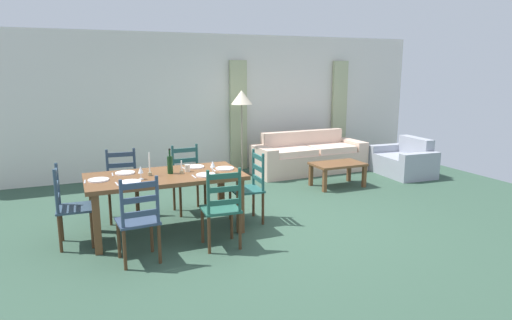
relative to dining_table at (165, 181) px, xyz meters
name	(u,v)px	position (x,y,z in m)	size (l,w,h in m)	color
ground_plane	(275,220)	(1.46, -0.11, -0.67)	(9.60, 9.60, 0.02)	#304C3C
wall_far	(204,104)	(1.46, 3.19, 0.69)	(9.60, 0.16, 2.70)	silver
curtain_panel_left	(238,116)	(2.12, 3.05, 0.44)	(0.35, 0.08, 2.20)	#ACB386
curtain_panel_right	(339,111)	(4.52, 3.05, 0.44)	(0.35, 0.08, 2.20)	#ACB386
dining_table	(165,181)	(0.00, 0.00, 0.00)	(1.90, 0.96, 0.75)	brown
dining_chair_near_left	(139,220)	(-0.45, -0.79, -0.19)	(0.45, 0.43, 0.96)	#31425B
dining_chair_near_right	(222,208)	(0.48, -0.75, -0.19)	(0.44, 0.43, 0.96)	#225949
dining_chair_far_left	(123,185)	(-0.44, 0.75, -0.19)	(0.45, 0.43, 0.96)	#2E4054
dining_chair_far_right	(188,179)	(0.47, 0.74, -0.19)	(0.44, 0.42, 0.96)	#24524F
dining_chair_head_west	(70,206)	(-1.11, 0.01, -0.19)	(0.41, 0.43, 0.96)	#2F4457
dining_chair_head_east	(250,187)	(1.12, -0.03, -0.19)	(0.42, 0.43, 0.96)	#215651
dinner_plate_near_left	(130,182)	(-0.45, -0.25, 0.10)	(0.24, 0.24, 0.02)	white
fork_near_left	(117,184)	(-0.60, -0.25, 0.09)	(0.02, 0.17, 0.01)	silver
dinner_plate_near_right	(206,175)	(0.45, -0.25, 0.10)	(0.24, 0.24, 0.02)	white
fork_near_right	(194,177)	(0.30, -0.25, 0.09)	(0.02, 0.17, 0.01)	silver
dinner_plate_far_left	(125,173)	(-0.45, 0.25, 0.10)	(0.24, 0.24, 0.02)	white
fork_far_left	(112,174)	(-0.60, 0.25, 0.09)	(0.02, 0.17, 0.01)	silver
dinner_plate_far_right	(195,167)	(0.45, 0.25, 0.10)	(0.24, 0.24, 0.02)	white
fork_far_right	(184,168)	(0.30, 0.25, 0.09)	(0.02, 0.17, 0.01)	silver
dinner_plate_head_west	(99,180)	(-0.78, 0.00, 0.10)	(0.24, 0.24, 0.02)	white
fork_head_west	(85,182)	(-0.93, 0.00, 0.09)	(0.02, 0.17, 0.01)	silver
dinner_plate_head_east	(225,168)	(0.78, 0.00, 0.10)	(0.24, 0.24, 0.02)	white
fork_head_east	(214,170)	(0.63, 0.00, 0.09)	(0.02, 0.17, 0.01)	silver
wine_bottle	(170,164)	(0.07, 0.03, 0.20)	(0.07, 0.07, 0.32)	#143819
wine_glass_near_left	(141,170)	(-0.31, -0.13, 0.20)	(0.06, 0.06, 0.16)	white
wine_glass_near_right	(213,164)	(0.57, -0.15, 0.20)	(0.06, 0.06, 0.16)	white
coffee_cup_primary	(187,168)	(0.30, 0.05, 0.13)	(0.07, 0.07, 0.09)	beige
candle_tall	(150,169)	(-0.18, 0.02, 0.17)	(0.05, 0.05, 0.29)	#998C66
candle_short	(182,170)	(0.20, -0.04, 0.13)	(0.05, 0.05, 0.17)	#998C66
couch	(308,157)	(3.32, 2.28, -0.37)	(2.30, 0.87, 0.80)	beige
coffee_table	(338,167)	(3.23, 1.06, -0.31)	(0.90, 0.56, 0.42)	brown
armchair_upholstered	(405,162)	(4.94, 1.31, -0.41)	(0.86, 1.20, 0.72)	#989DAA
standing_lamp	(242,103)	(1.97, 2.46, 0.75)	(0.40, 0.40, 1.64)	#332D28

